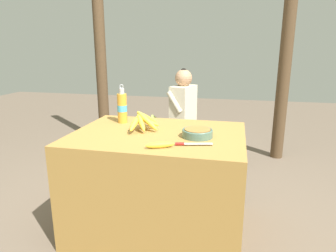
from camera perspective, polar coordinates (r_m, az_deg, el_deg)
The scene contains 12 objects.
ground_plane at distance 2.43m, azimuth -1.72°, elevation -18.48°, with size 12.00×12.00×0.00m, color brown.
market_counter at distance 2.24m, azimuth -1.80°, elevation -10.49°, with size 1.20×0.89×0.75m.
banana_bunch_ripe at distance 2.18m, azimuth -4.76°, elevation 1.04°, with size 0.20×0.35×0.15m.
serving_bowl at distance 2.01m, azimuth 5.62°, elevation -1.25°, with size 0.21×0.21×0.06m.
water_bottle at distance 2.40m, azimuth -8.71°, elevation 3.51°, with size 0.08×0.08×0.31m.
loose_banana_front at distance 1.79m, azimuth -1.57°, elevation -3.64°, with size 0.18×0.11×0.04m.
knife at distance 1.84m, azimuth 3.91°, elevation -3.41°, with size 0.23×0.08×0.02m.
wooden_bench at distance 3.59m, azimuth 2.49°, elevation -1.24°, with size 1.31×0.32×0.41m.
seated_vendor at distance 3.50m, azimuth 2.26°, elevation 3.30°, with size 0.46×0.43×1.10m.
banana_bunch_green at distance 3.62m, azimuth -2.53°, elevation 1.17°, with size 0.19×0.30×0.14m.
support_post_near at distance 4.14m, azimuth -12.82°, elevation 14.57°, with size 0.14×0.14×2.68m.
support_post_far at distance 3.79m, azimuth 21.68°, elevation 13.94°, with size 0.14×0.14×2.68m.
Camera 1 is at (0.52, -1.96, 1.33)m, focal length 32.00 mm.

